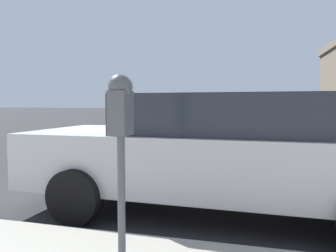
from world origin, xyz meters
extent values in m
plane|color=#2B2B2D|center=(0.00, 0.00, 0.00)|extent=(220.00, 220.00, 0.00)
cylinder|color=#4C5156|center=(-2.71, -0.59, 0.64)|extent=(0.06, 0.06, 0.98)
cube|color=#4C5156|center=(-2.71, -0.59, 1.30)|extent=(0.20, 0.14, 0.34)
sphere|color=#4C5156|center=(-2.71, -0.59, 1.50)|extent=(0.19, 0.19, 0.19)
cube|color=#19389E|center=(-2.61, -0.59, 1.26)|extent=(0.01, 0.11, 0.12)
cube|color=black|center=(-2.61, -0.59, 1.37)|extent=(0.01, 0.10, 0.08)
cube|color=#B7BABF|center=(-0.94, -1.16, 0.67)|extent=(1.91, 4.89, 0.69)
cube|color=#232833|center=(-0.94, -1.35, 1.25)|extent=(1.63, 2.75, 0.48)
cylinder|color=black|center=(-1.78, 0.37, 0.32)|extent=(0.24, 0.65, 0.64)
cylinder|color=black|center=(-0.01, 0.32, 0.32)|extent=(0.24, 0.65, 0.64)
cylinder|color=black|center=(-0.10, -2.68, 0.32)|extent=(0.24, 0.65, 0.64)
camera|label=1|loc=(-5.04, -1.58, 1.37)|focal=35.00mm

